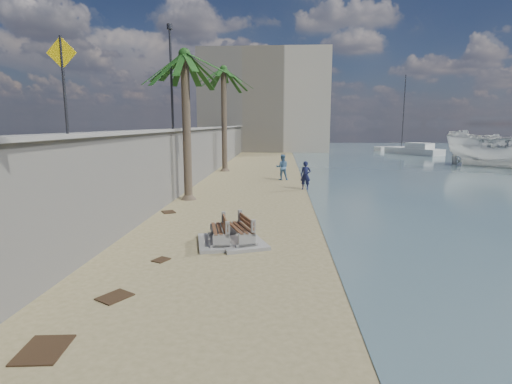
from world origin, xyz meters
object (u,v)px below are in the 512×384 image
object	(u,v)px
bench_far	(240,232)
palm_mid	(185,56)
palm_back	(224,71)
yacht_far	(413,152)
bench_near	(219,233)
person_b	(282,166)
yacht_near	(512,155)
person_a	(306,173)
sailboat_west	(401,148)
boat_cruiser	(506,146)

from	to	relation	value
bench_far	palm_mid	xyz separation A→B (m)	(-3.45, 7.51, 6.75)
palm_back	yacht_far	distance (m)	30.39
bench_far	palm_back	world-z (taller)	palm_back
bench_near	person_b	world-z (taller)	person_b
yacht_near	palm_back	bearing A→B (deg)	150.32
bench_far	person_a	bearing A→B (deg)	75.96
bench_far	yacht_near	bearing A→B (deg)	51.33
palm_mid	yacht_far	xyz separation A→B (m)	(21.76, 32.55, -6.78)
sailboat_west	bench_near	bearing A→B (deg)	-112.45
palm_mid	person_b	size ratio (longest dim) A/B	4.15
bench_far	sailboat_west	world-z (taller)	sailboat_west
palm_back	person_a	bearing A→B (deg)	-55.98
boat_cruiser	sailboat_west	xyz separation A→B (m)	(-2.40, 22.80, -1.55)
palm_mid	palm_back	size ratio (longest dim) A/B	0.90
yacht_near	boat_cruiser	bearing A→B (deg)	-176.34
bench_near	yacht_near	world-z (taller)	yacht_near
bench_near	boat_cruiser	distance (m)	33.11
bench_near	palm_back	size ratio (longest dim) A/B	0.25
bench_near	palm_mid	size ratio (longest dim) A/B	0.27
boat_cruiser	yacht_near	world-z (taller)	boat_cruiser
bench_far	boat_cruiser	size ratio (longest dim) A/B	0.53
palm_mid	person_b	xyz separation A→B (m)	(4.86, 7.63, -6.15)
yacht_far	person_a	bearing A→B (deg)	121.53
bench_far	yacht_near	size ratio (longest dim) A/B	0.23
person_a	yacht_far	world-z (taller)	person_a
bench_far	yacht_near	xyz separation A→B (m)	(27.37, 34.20, -0.03)
palm_back	yacht_near	size ratio (longest dim) A/B	0.86
boat_cruiser	yacht_near	xyz separation A→B (m)	(6.02, 9.62, -1.52)
yacht_near	yacht_far	size ratio (longest dim) A/B	1.33
palm_back	bench_near	bearing A→B (deg)	-82.51
palm_mid	sailboat_west	world-z (taller)	sailboat_west
yacht_near	sailboat_west	bearing A→B (deg)	68.27
bench_far	person_b	xyz separation A→B (m)	(1.40, 15.15, 0.60)
palm_mid	palm_back	xyz separation A→B (m)	(0.12, 12.63, 0.89)
bench_near	palm_back	xyz separation A→B (m)	(-2.66, 20.24, 7.65)
palm_mid	bench_far	bearing A→B (deg)	-65.32
bench_far	yacht_far	xyz separation A→B (m)	(18.30, 40.07, -0.03)
palm_mid	boat_cruiser	bearing A→B (deg)	34.54
palm_back	person_b	xyz separation A→B (m)	(4.73, -5.00, -7.03)
yacht_near	yacht_far	distance (m)	10.80
palm_mid	palm_back	distance (m)	12.66
yacht_near	yacht_far	world-z (taller)	same
bench_far	person_a	world-z (taller)	person_a
bench_far	person_a	xyz separation A→B (m)	(2.77, 11.10, 0.59)
yacht_far	palm_mid	bearing A→B (deg)	115.96
yacht_near	sailboat_west	size ratio (longest dim) A/B	0.96
bench_near	yacht_near	distance (m)	44.30
person_a	person_b	size ratio (longest dim) A/B	0.99
palm_back	boat_cruiser	bearing A→B (deg)	10.20
bench_near	person_a	world-z (taller)	person_a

